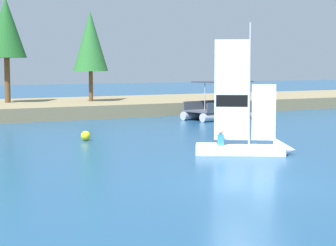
{
  "coord_description": "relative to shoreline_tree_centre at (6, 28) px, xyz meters",
  "views": [
    {
      "loc": [
        -12.06,
        -16.22,
        3.93
      ],
      "look_at": [
        1.86,
        8.86,
        1.2
      ],
      "focal_mm": 66.3,
      "sensor_mm": 36.0,
      "label": 1
    }
  ],
  "objects": [
    {
      "name": "pontoon_boat",
      "position": [
        12.62,
        -10.77,
        -5.97
      ],
      "size": [
        6.22,
        3.65,
        2.71
      ],
      "rotation": [
        0.0,
        0.0,
        0.19
      ],
      "color": "#B2B2B7",
      "rests_on": "ground"
    },
    {
      "name": "shore_bank",
      "position": [
        -0.28,
        -0.73,
        -6.17
      ],
      "size": [
        80.0,
        12.06,
        0.97
      ],
      "primitive_type": "cube",
      "color": "#897A56",
      "rests_on": "ground"
    },
    {
      "name": "ground_plane",
      "position": [
        -0.28,
        -31.45,
        -6.65
      ],
      "size": [
        200.0,
        200.0,
        0.0
      ],
      "primitive_type": "plane",
      "color": "navy"
    },
    {
      "name": "shoreline_tree_centre",
      "position": [
        0.0,
        0.0,
        0.0
      ],
      "size": [
        3.04,
        3.04,
        8.03
      ],
      "color": "brown",
      "rests_on": "shore_bank"
    },
    {
      "name": "channel_buoy",
      "position": [
        -0.66,
        -17.88,
        -6.4
      ],
      "size": [
        0.5,
        0.5,
        0.5
      ],
      "primitive_type": "sphere",
      "color": "yellow",
      "rests_on": "ground"
    },
    {
      "name": "sailboat",
      "position": [
        3.95,
        -26.06,
        -6.21
      ],
      "size": [
        4.26,
        3.36,
        6.05
      ],
      "rotation": [
        0.0,
        0.0,
        -0.58
      ],
      "color": "white",
      "rests_on": "ground"
    },
    {
      "name": "shoreline_tree_midright",
      "position": [
        6.28,
        -1.45,
        -0.93
      ],
      "size": [
        2.77,
        2.77,
        7.14
      ],
      "color": "brown",
      "rests_on": "shore_bank"
    }
  ]
}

